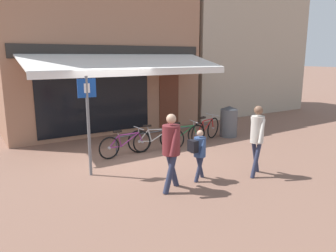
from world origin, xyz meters
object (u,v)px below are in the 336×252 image
object	(u,v)px
pedestrian_second_adult	(257,133)
litter_bin	(229,121)
pedestrian_child	(199,149)
parking_sign	(88,116)
bicycle_green	(183,135)
bicycle_purple	(126,144)
pedestrian_adult	(171,145)
bicycle_red	(206,130)
bicycle_silver	(156,139)

from	to	relation	value
pedestrian_second_adult	litter_bin	size ratio (longest dim) A/B	1.55
pedestrian_child	parking_sign	size ratio (longest dim) A/B	0.50
parking_sign	pedestrian_child	bearing A→B (deg)	-40.08
bicycle_green	litter_bin	world-z (taller)	litter_bin
bicycle_purple	bicycle_green	distance (m)	2.01
bicycle_purple	pedestrian_child	size ratio (longest dim) A/B	1.45
bicycle_green	pedestrian_adult	bearing A→B (deg)	-122.61
bicycle_green	bicycle_red	size ratio (longest dim) A/B	0.98
bicycle_purple	bicycle_silver	bearing A→B (deg)	-10.43
bicycle_silver	bicycle_purple	bearing A→B (deg)	-166.59
bicycle_silver	pedestrian_adult	bearing A→B (deg)	-95.27
parking_sign	litter_bin	bearing A→B (deg)	11.03
bicycle_purple	litter_bin	bearing A→B (deg)	-2.82
bicycle_silver	litter_bin	distance (m)	3.18
bicycle_silver	litter_bin	world-z (taller)	litter_bin
pedestrian_adult	pedestrian_second_adult	xyz separation A→B (m)	(2.23, -0.36, 0.04)
pedestrian_adult	pedestrian_second_adult	bearing A→B (deg)	-13.37
bicycle_green	bicycle_red	xyz separation A→B (m)	(1.00, 0.06, 0.04)
bicycle_silver	pedestrian_child	xyz separation A→B (m)	(-0.39, -2.56, 0.37)
bicycle_green	pedestrian_child	world-z (taller)	pedestrian_child
bicycle_green	parking_sign	bearing A→B (deg)	-157.59
bicycle_red	pedestrian_child	xyz separation A→B (m)	(-2.43, -2.70, 0.35)
bicycle_purple	pedestrian_child	world-z (taller)	pedestrian_child
bicycle_silver	pedestrian_adult	size ratio (longest dim) A/B	1.00
pedestrian_adult	pedestrian_child	distance (m)	0.90
bicycle_purple	bicycle_red	distance (m)	3.01
bicycle_red	parking_sign	bearing A→B (deg)	172.93
pedestrian_adult	bicycle_red	bearing A→B (deg)	36.42
litter_bin	parking_sign	bearing A→B (deg)	-168.97
litter_bin	pedestrian_child	bearing A→B (deg)	-142.07
bicycle_silver	pedestrian_second_adult	size ratio (longest dim) A/B	0.98
bicycle_green	parking_sign	size ratio (longest dim) A/B	0.69
pedestrian_adult	bicycle_purple	bearing A→B (deg)	80.08
pedestrian_second_adult	litter_bin	distance (m)	3.94
bicycle_purple	pedestrian_second_adult	bearing A→B (deg)	-62.41
bicycle_green	pedestrian_adult	size ratio (longest dim) A/B	0.98
pedestrian_second_adult	litter_bin	xyz separation A→B (m)	(2.17, 3.25, -0.50)
litter_bin	pedestrian_second_adult	bearing A→B (deg)	-123.71
bicycle_green	litter_bin	bearing A→B (deg)	10.55
bicycle_purple	bicycle_green	world-z (taller)	bicycle_green
bicycle_red	pedestrian_adult	world-z (taller)	pedestrian_adult
parking_sign	bicycle_purple	bearing A→B (deg)	34.26
pedestrian_adult	pedestrian_second_adult	world-z (taller)	pedestrian_second_adult
bicycle_silver	parking_sign	distance (m)	2.77
bicycle_purple	pedestrian_adult	distance (m)	2.88
bicycle_purple	pedestrian_second_adult	xyz separation A→B (m)	(1.96, -3.14, 0.70)
bicycle_green	pedestrian_second_adult	size ratio (longest dim) A/B	0.96
bicycle_silver	bicycle_green	distance (m)	1.05
litter_bin	bicycle_green	bearing A→B (deg)	-176.41
pedestrian_second_adult	parking_sign	bearing A→B (deg)	138.12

